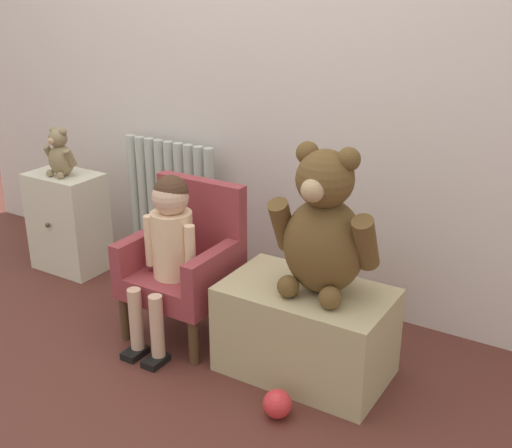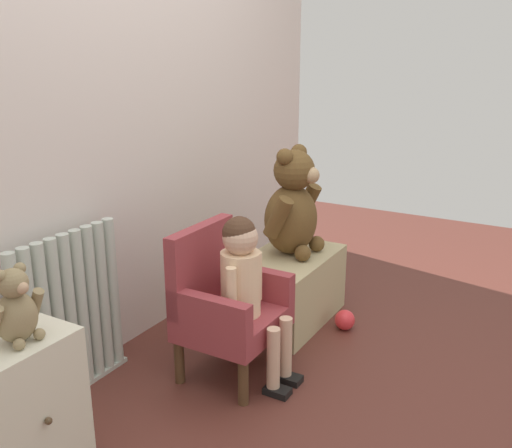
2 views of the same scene
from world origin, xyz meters
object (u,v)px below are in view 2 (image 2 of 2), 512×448
Objects in this scene: small_dresser at (20,415)px; large_teddy_bear at (292,207)px; radiator at (70,316)px; child_figure at (246,276)px; small_teddy_bear at (16,309)px; toy_ball at (345,320)px; child_armchair at (224,303)px; low_bench at (289,288)px.

large_teddy_bear reaches higher than small_dresser.
radiator is 0.74m from child_figure.
large_teddy_bear is at bearing -6.34° from small_teddy_bear.
small_dresser reaches higher than toy_ball.
child_armchair is 1.18× the size of large_teddy_bear.
small_dresser is 0.71× the size of child_figure.
large_teddy_bear is 5.39× the size of toy_ball.
small_dresser is (-0.47, -0.27, -0.08)m from radiator.
small_dresser is 1.52m from low_bench.
radiator is at bearing 134.36° from child_armchair.
small_dresser is 0.94m from child_armchair.
child_armchair is at bearing -45.64° from radiator.
small_dresser is at bearing -150.01° from radiator.
child_figure is 7.01× the size of toy_ball.
toy_ball is at bearing -17.58° from small_teddy_bear.
child_figure is 1.14× the size of low_bench.
child_figure is 1.30× the size of large_teddy_bear.
child_armchair is at bearing 153.16° from toy_ball.
child_armchair reaches higher than low_bench.
small_dresser is 0.37m from small_teddy_bear.
toy_ball is (0.05, -0.30, -0.13)m from low_bench.
child_figure is 0.95m from small_teddy_bear.
toy_ball is at bearing -26.84° from child_armchair.
large_teddy_bear reaches higher than toy_ball.
child_figure is (0.45, -0.57, 0.13)m from radiator.
radiator is 0.55m from small_dresser.
child_armchair is at bearing 179.43° from large_teddy_bear.
small_teddy_bear reaches higher than child_armchair.
child_armchair is 0.96m from small_teddy_bear.
radiator is 1.21m from large_teddy_bear.
large_teddy_bear is (0.05, 0.01, 0.43)m from low_bench.
child_figure reaches higher than child_armchair.
child_figure is at bearing 161.51° from toy_ball.
low_bench reaches higher than toy_ball.
low_bench is 0.33m from toy_ball.
large_teddy_bear is at bearing -23.10° from radiator.
radiator is 1.15m from low_bench.
toy_ball is (-0.00, -0.32, -0.56)m from large_teddy_bear.
low_bench is at bearing -24.75° from radiator.
toy_ball is (1.09, -0.78, -0.29)m from radiator.
toy_ball is at bearing -90.83° from large_teddy_bear.
radiator is 1.33× the size of small_dresser.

